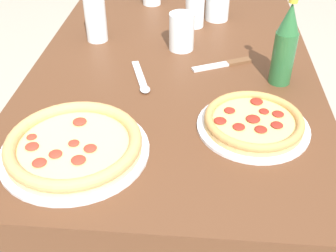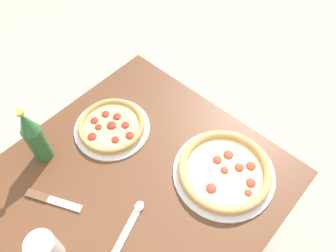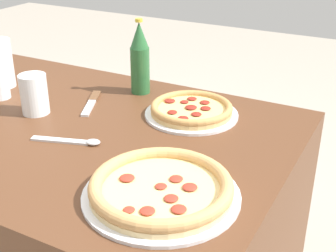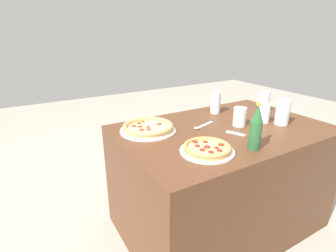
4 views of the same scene
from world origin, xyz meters
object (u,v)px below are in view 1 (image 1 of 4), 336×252
Objects in this scene: pizza_veggie at (254,122)px; knife at (225,64)px; glass_lemonade at (195,10)px; spoon at (142,81)px; glass_cola at (96,20)px; glass_water at (182,33)px; pizza_pepperoni at (74,145)px; beer_bottle at (285,45)px; glass_red_wine at (218,0)px.

pizza_veggie is 1.49× the size of knife.
glass_lemonade is 0.42m from spoon.
glass_cola is at bearing -144.98° from spoon.
glass_cola reaches higher than glass_lemonade.
glass_water is at bearing -11.11° from glass_lemonade.
glass_lemonade is 0.18m from glass_water.
pizza_pepperoni is 0.42m from pizza_veggie.
beer_bottle is at bearing 68.26° from glass_cola.
glass_lemonade is at bearing 161.24° from pizza_pepperoni.
glass_water is (0.18, -0.04, -0.00)m from glass_lemonade.
beer_bottle is 1.32× the size of knife.
glass_lemonade is 0.30m from knife.
beer_bottle reaches higher than spoon.
glass_red_wine is at bearing 157.66° from pizza_pepperoni.
pizza_veggie is 0.31m from knife.
pizza_pepperoni is 0.57m from glass_cola.
pizza_pepperoni is 2.85× the size of glass_water.
glass_cola reaches higher than spoon.
knife is (0.28, 0.10, -0.05)m from glass_lemonade.
glass_water is at bearing -154.39° from pizza_veggie.
knife is at bearing 141.65° from pizza_pepperoni.
spoon is (0.26, 0.18, -0.06)m from glass_cola.
beer_bottle is (0.36, 0.25, 0.05)m from glass_lemonade.
glass_lemonade is at bearing 113.68° from glass_cola.
knife is (0.10, 0.13, -0.05)m from glass_water.
glass_water is 0.49× the size of beer_bottle.
glass_red_wine is (-0.07, 0.08, 0.02)m from glass_lemonade.
pizza_veggie is 0.66m from glass_red_wine.
glass_water is 0.34m from beer_bottle.
glass_red_wine reaches higher than knife.
pizza_veggie is 2.31× the size of glass_water.
spoon reaches higher than knife.
pizza_veggie is 1.47× the size of spoon.
glass_cola is 1.33× the size of glass_water.
pizza_veggie is 2.18× the size of glass_lemonade.
glass_cola is 0.85× the size of spoon.
beer_bottle is 0.40m from spoon.
pizza_pepperoni is 0.84m from glass_red_wine.
knife is 0.26m from spoon.
glass_cola reaches higher than knife.
beer_bottle is (-0.34, 0.49, 0.09)m from pizza_pepperoni.
glass_water reaches higher than knife.
glass_red_wine is at bearing 155.48° from spoon.
glass_cola is at bearing -98.66° from glass_water.
glass_cola is 0.65× the size of beer_bottle.
spoon is at bearing 161.05° from pizza_pepperoni.
beer_bottle is (0.22, 0.56, 0.04)m from glass_cola.
glass_lemonade is 0.78× the size of glass_red_wine.
beer_bottle is at bearing 34.43° from glass_lemonade.
glass_cola is 0.60m from beer_bottle.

